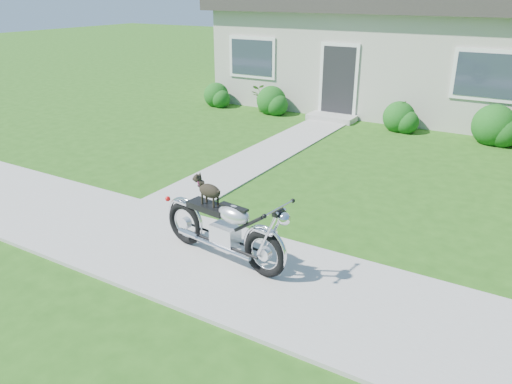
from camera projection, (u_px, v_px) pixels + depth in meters
ground at (194, 255)px, 7.33m from camera, size 80.00×80.00×0.00m
sidewalk at (194, 254)px, 7.32m from camera, size 24.00×2.20×0.04m
walkway at (272, 151)px, 12.00m from camera, size 1.20×8.00×0.03m
house at (420, 39)px, 16.03m from camera, size 12.60×7.03×4.50m
shrub_row at (415, 117)px, 13.45m from camera, size 10.73×1.17×1.17m
potted_plant_left at (263, 99)px, 15.79m from camera, size 0.94×0.93×0.79m
potted_plant_right at (399, 115)px, 13.72m from camera, size 0.56×0.56×0.82m
motorcycle_with_dog at (224, 227)px, 6.94m from camera, size 2.22×0.63×1.18m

